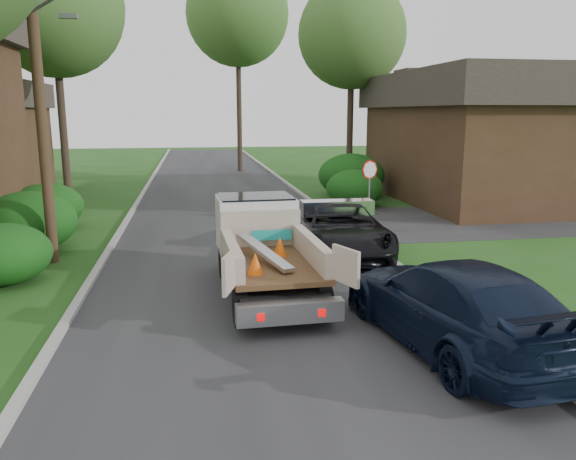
# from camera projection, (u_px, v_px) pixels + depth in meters

# --- Properties ---
(ground) EXTENTS (120.00, 120.00, 0.00)m
(ground) POSITION_uv_depth(u_px,v_px,m) (265.00, 310.00, 12.27)
(ground) COLOR #1E4D16
(ground) RESTS_ON ground
(road) EXTENTS (8.00, 90.00, 0.02)m
(road) POSITION_uv_depth(u_px,v_px,m) (232.00, 223.00, 21.92)
(road) COLOR #28282B
(road) RESTS_ON ground
(side_street) EXTENTS (16.00, 7.00, 0.02)m
(side_street) POSITION_uv_depth(u_px,v_px,m) (528.00, 218.00, 22.91)
(side_street) COLOR #28282B
(side_street) RESTS_ON ground
(curb_left) EXTENTS (0.20, 90.00, 0.12)m
(curb_left) POSITION_uv_depth(u_px,v_px,m) (124.00, 225.00, 21.24)
(curb_left) COLOR #9E9E99
(curb_left) RESTS_ON ground
(curb_right) EXTENTS (0.20, 90.00, 0.12)m
(curb_right) POSITION_uv_depth(u_px,v_px,m) (334.00, 218.00, 22.58)
(curb_right) COLOR #9E9E99
(curb_right) RESTS_ON ground
(stop_sign) EXTENTS (0.71, 0.32, 2.48)m
(stop_sign) POSITION_uv_depth(u_px,v_px,m) (369.00, 178.00, 21.44)
(stop_sign) COLOR slate
(stop_sign) RESTS_ON ground
(utility_pole) EXTENTS (2.42, 1.25, 10.00)m
(utility_pole) POSITION_uv_depth(u_px,v_px,m) (38.00, 77.00, 15.12)
(utility_pole) COLOR #382619
(utility_pole) RESTS_ON ground
(house_right) EXTENTS (9.72, 12.96, 6.20)m
(house_right) POSITION_uv_depth(u_px,v_px,m) (493.00, 135.00, 27.25)
(house_right) COLOR #3B2718
(house_right) RESTS_ON ground
(hedge_left_a) EXTENTS (2.34, 2.34, 1.53)m
(hedge_left_a) POSITION_uv_depth(u_px,v_px,m) (3.00, 254.00, 13.99)
(hedge_left_a) COLOR #12420F
(hedge_left_a) RESTS_ON ground
(hedge_left_b) EXTENTS (2.86, 2.86, 1.87)m
(hedge_left_b) POSITION_uv_depth(u_px,v_px,m) (29.00, 222.00, 17.29)
(hedge_left_b) COLOR #12420F
(hedge_left_b) RESTS_ON ground
(hedge_left_c) EXTENTS (2.60, 2.60, 1.70)m
(hedge_left_c) POSITION_uv_depth(u_px,v_px,m) (47.00, 206.00, 20.63)
(hedge_left_c) COLOR #12420F
(hedge_left_c) RESTS_ON ground
(hedge_right_a) EXTENTS (2.60, 2.60, 1.70)m
(hedge_right_a) POSITION_uv_depth(u_px,v_px,m) (355.00, 188.00, 25.59)
(hedge_right_a) COLOR #12420F
(hedge_right_a) RESTS_ON ground
(hedge_right_b) EXTENTS (3.38, 3.38, 2.21)m
(hedge_right_b) POSITION_uv_depth(u_px,v_px,m) (351.00, 175.00, 28.54)
(hedge_right_b) COLOR #12420F
(hedge_right_b) RESTS_ON ground
(tree_left_far) EXTENTS (6.40, 6.40, 12.20)m
(tree_left_far) POSITION_uv_depth(u_px,v_px,m) (53.00, 7.00, 25.61)
(tree_left_far) COLOR #2D2119
(tree_left_far) RESTS_ON ground
(tree_right_far) EXTENTS (6.00, 6.00, 11.50)m
(tree_right_far) POSITION_uv_depth(u_px,v_px,m) (352.00, 34.00, 31.06)
(tree_right_far) COLOR #2D2119
(tree_right_far) RESTS_ON ground
(tree_center_far) EXTENTS (7.20, 7.20, 14.60)m
(tree_center_far) POSITION_uv_depth(u_px,v_px,m) (238.00, 14.00, 39.30)
(tree_center_far) COLOR #2D2119
(tree_center_far) RESTS_ON ground
(flatbed_truck) EXTENTS (2.61, 5.62, 2.10)m
(flatbed_truck) POSITION_uv_depth(u_px,v_px,m) (262.00, 240.00, 13.86)
(flatbed_truck) COLOR black
(flatbed_truck) RESTS_ON ground
(black_pickup) EXTENTS (3.13, 5.85, 1.56)m
(black_pickup) POSITION_uv_depth(u_px,v_px,m) (340.00, 229.00, 16.97)
(black_pickup) COLOR black
(black_pickup) RESTS_ON ground
(navy_suv) EXTENTS (2.98, 5.85, 1.63)m
(navy_suv) POSITION_uv_depth(u_px,v_px,m) (454.00, 304.00, 10.20)
(navy_suv) COLOR black
(navy_suv) RESTS_ON ground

